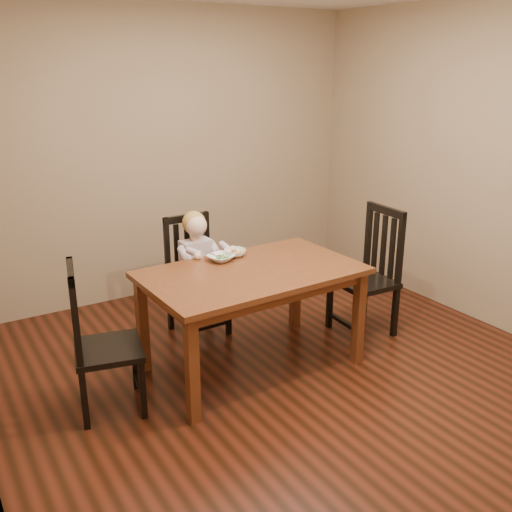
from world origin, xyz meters
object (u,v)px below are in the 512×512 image
bowl_veg (235,253)px  toddler (197,263)px  chair_child (195,278)px  chair_left (99,343)px  chair_right (369,274)px  dining_table (252,282)px  bowl_peas (221,258)px

bowl_veg → toddler: bearing=108.2°
chair_child → toddler: size_ratio=1.74×
bowl_veg → chair_left: bearing=-165.6°
chair_left → bowl_veg: size_ratio=5.97×
chair_child → bowl_veg: (0.13, -0.45, 0.32)m
chair_left → chair_right: 2.27m
chair_child → toddler: 0.16m
toddler → bowl_veg: size_ratio=3.36×
toddler → bowl_veg: toddler is taller
dining_table → chair_child: (-0.08, 0.78, -0.21)m
dining_table → toddler: 0.74m
chair_left → bowl_peas: size_ratio=5.28×
dining_table → bowl_peas: size_ratio=8.17×
chair_child → chair_right: chair_right is taller
chair_left → chair_right: size_ratio=0.94×
dining_table → bowl_veg: size_ratio=9.24×
dining_table → bowl_peas: (-0.09, 0.29, 0.11)m
chair_left → bowl_veg: chair_left is taller
dining_table → chair_right: chair_right is taller
chair_right → bowl_peas: 1.30m
chair_left → toddler: bearing=136.8°
chair_right → toddler: bearing=62.6°
dining_table → chair_child: bearing=95.8°
chair_right → toddler: 1.43m
chair_child → bowl_veg: bearing=105.1°
dining_table → bowl_veg: (0.05, 0.33, 0.12)m
chair_child → bowl_veg: 0.57m
chair_right → chair_child: bearing=60.9°
chair_right → bowl_veg: 1.18m
toddler → bowl_veg: 0.45m
chair_child → chair_left: (-1.04, -0.75, 0.01)m
chair_child → chair_right: 1.45m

